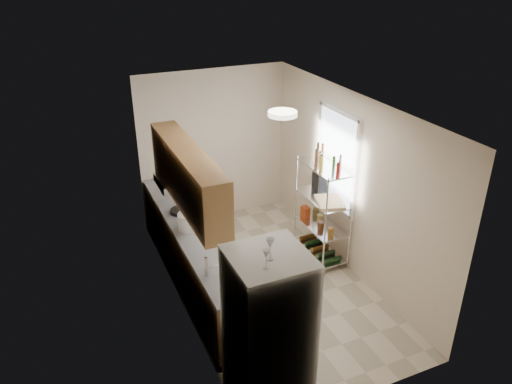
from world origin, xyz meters
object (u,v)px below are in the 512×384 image
(cutting_board, at_px, (330,202))
(espresso_machine, at_px, (320,179))
(frying_pan_large, at_px, (181,211))
(rice_cooker, at_px, (189,222))
(refrigerator, at_px, (268,331))

(cutting_board, xyz_separation_m, espresso_machine, (0.13, 0.51, 0.12))
(frying_pan_large, relative_size, cutting_board, 0.62)
(rice_cooker, height_order, cutting_board, rice_cooker)
(cutting_board, distance_m, espresso_machine, 0.54)
(rice_cooker, xyz_separation_m, cutting_board, (2.00, -0.28, 0.01))
(rice_cooker, bearing_deg, refrigerator, -86.65)
(refrigerator, height_order, espresso_machine, refrigerator)
(frying_pan_large, bearing_deg, rice_cooker, -112.11)
(refrigerator, relative_size, espresso_machine, 6.44)
(frying_pan_large, height_order, espresso_machine, espresso_machine)
(frying_pan_large, bearing_deg, espresso_machine, -26.37)
(refrigerator, xyz_separation_m, rice_cooker, (-0.13, 2.21, 0.13))
(rice_cooker, bearing_deg, cutting_board, -8.03)
(rice_cooker, distance_m, frying_pan_large, 0.51)
(espresso_machine, bearing_deg, refrigerator, -123.91)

